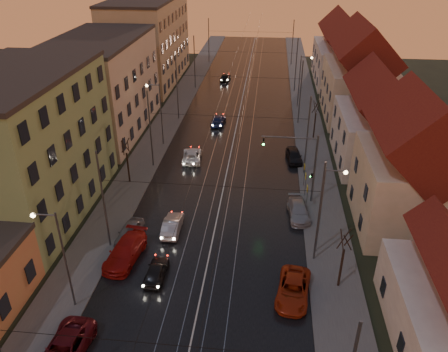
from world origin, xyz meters
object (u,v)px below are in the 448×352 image
(street_lamp_1, at_px, (325,203))
(parked_left_3, at_px, (129,232))
(street_lamp_2, at_px, (158,108))
(driving_car_0, at_px, (156,271))
(driving_car_2, at_px, (192,156))
(driving_car_4, at_px, (225,77))
(street_lamp_0, at_px, (59,252))
(parked_right_2, at_px, (294,156))
(parked_right_1, at_px, (299,211))
(parked_left_2, at_px, (125,252))
(parked_left_1, at_px, (64,350))
(driving_car_3, at_px, (218,120))
(parked_right_0, at_px, (293,289))
(driving_car_1, at_px, (172,225))
(traffic_light_mast, at_px, (305,160))
(street_lamp_3, at_px, (302,76))

(street_lamp_1, relative_size, parked_left_3, 2.03)
(street_lamp_2, relative_size, driving_car_0, 2.20)
(driving_car_2, relative_size, driving_car_4, 1.18)
(driving_car_2, bearing_deg, driving_car_4, -97.42)
(street_lamp_0, xyz_separation_m, parked_right_2, (16.70, 25.07, -4.19))
(driving_car_2, bearing_deg, parked_right_1, 131.89)
(parked_right_1, bearing_deg, street_lamp_0, -146.53)
(driving_car_0, xyz_separation_m, parked_left_2, (-3.03, 1.86, 0.16))
(parked_left_1, height_order, parked_left_3, parked_left_1)
(driving_car_2, bearing_deg, parked_right_2, 178.90)
(driving_car_3, xyz_separation_m, parked_right_0, (9.37, -33.06, 0.06))
(driving_car_0, distance_m, parked_right_1, 14.88)
(driving_car_1, bearing_deg, parked_right_0, 144.71)
(driving_car_0, height_order, parked_right_1, parked_right_1)
(traffic_light_mast, relative_size, parked_right_2, 1.76)
(street_lamp_0, height_order, driving_car_2, street_lamp_0)
(street_lamp_1, relative_size, street_lamp_3, 1.00)
(driving_car_3, distance_m, parked_right_0, 34.36)
(driving_car_4, height_order, parked_right_0, parked_right_0)
(traffic_light_mast, bearing_deg, parked_right_0, -95.33)
(street_lamp_0, relative_size, driving_car_3, 1.84)
(street_lamp_3, bearing_deg, traffic_light_mast, -92.27)
(parked_left_2, height_order, parked_left_3, parked_left_2)
(street_lamp_2, distance_m, parked_right_0, 30.24)
(street_lamp_2, relative_size, driving_car_4, 2.06)
(driving_car_0, bearing_deg, driving_car_3, -91.36)
(street_lamp_3, bearing_deg, parked_right_0, -93.26)
(traffic_light_mast, xyz_separation_m, parked_right_2, (-0.39, 9.07, -3.90))
(driving_car_1, xyz_separation_m, parked_right_2, (11.33, 15.38, 0.02))
(traffic_light_mast, xyz_separation_m, driving_car_0, (-11.71, -12.41, -3.98))
(parked_right_0, relative_size, parked_right_2, 1.21)
(street_lamp_3, height_order, parked_right_2, street_lamp_3)
(street_lamp_3, relative_size, traffic_light_mast, 1.11)
(driving_car_1, relative_size, parked_right_2, 1.00)
(parked_right_2, bearing_deg, street_lamp_1, -91.53)
(traffic_light_mast, bearing_deg, street_lamp_2, 144.93)
(street_lamp_0, height_order, parked_left_2, street_lamp_0)
(street_lamp_0, distance_m, street_lamp_2, 28.00)
(driving_car_0, distance_m, parked_right_0, 10.50)
(parked_left_2, bearing_deg, parked_right_2, 60.85)
(traffic_light_mast, bearing_deg, driving_car_2, 147.35)
(street_lamp_2, xyz_separation_m, driving_car_0, (5.39, -24.41, -4.27))
(street_lamp_2, distance_m, traffic_light_mast, 20.89)
(street_lamp_1, distance_m, parked_right_0, 7.24)
(street_lamp_0, height_order, parked_right_1, street_lamp_0)
(parked_left_3, bearing_deg, street_lamp_2, 101.27)
(driving_car_1, height_order, driving_car_3, driving_car_1)
(driving_car_3, bearing_deg, driving_car_4, -84.30)
(parked_left_2, distance_m, parked_right_0, 13.78)
(parked_left_2, bearing_deg, parked_left_1, -88.01)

